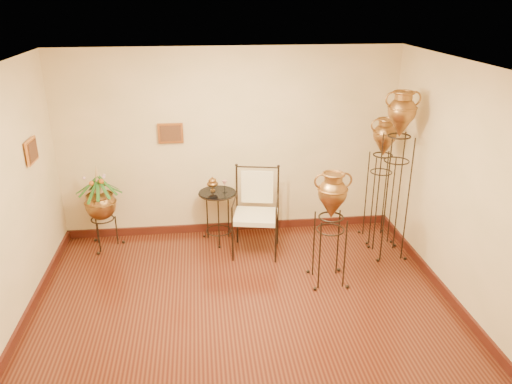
{
  "coord_description": "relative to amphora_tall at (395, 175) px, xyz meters",
  "views": [
    {
      "loc": [
        -0.44,
        -4.59,
        3.48
      ],
      "look_at": [
        0.25,
        1.3,
        1.1
      ],
      "focal_mm": 35.0,
      "sensor_mm": 36.0,
      "label": 1
    }
  ],
  "objects": [
    {
      "name": "side_table",
      "position": [
        -2.37,
        0.7,
        -0.79
      ],
      "size": [
        0.69,
        0.69,
        0.99
      ],
      "rotation": [
        0.0,
        0.0,
        0.35
      ],
      "color": "black",
      "rests_on": "ground"
    },
    {
      "name": "armchair",
      "position": [
        -1.85,
        0.27,
        -0.59
      ],
      "size": [
        0.8,
        0.76,
        1.22
      ],
      "rotation": [
        0.0,
        0.0,
        -0.2
      ],
      "color": "black",
      "rests_on": "ground"
    },
    {
      "name": "room_shell",
      "position": [
        -2.16,
        -1.45,
        0.53
      ],
      "size": [
        5.02,
        5.02,
        2.81
      ],
      "color": "beige",
      "rests_on": "ground"
    },
    {
      "name": "amphora_short",
      "position": [
        -1.02,
        -0.6,
        -0.45
      ],
      "size": [
        0.6,
        0.6,
        1.51
      ],
      "rotation": [
        0.0,
        0.0,
        -0.41
      ],
      "color": "black",
      "rests_on": "ground"
    },
    {
      "name": "ground",
      "position": [
        -2.15,
        -1.45,
        -1.2
      ],
      "size": [
        5.0,
        5.0,
        0.0
      ],
      "primitive_type": "plane",
      "color": "#582714",
      "rests_on": "ground"
    },
    {
      "name": "amphora_mid",
      "position": [
        0.0,
        0.5,
        -0.25
      ],
      "size": [
        0.48,
        0.48,
        1.88
      ],
      "rotation": [
        0.0,
        0.0,
        0.14
      ],
      "color": "black",
      "rests_on": "ground"
    },
    {
      "name": "amphora_tall",
      "position": [
        0.0,
        0.0,
        0.0
      ],
      "size": [
        0.51,
        0.51,
        2.35
      ],
      "rotation": [
        0.0,
        0.0,
        0.11
      ],
      "color": "black",
      "rests_on": "ground"
    },
    {
      "name": "planter_urn",
      "position": [
        -4.03,
        0.7,
        -0.48
      ],
      "size": [
        0.8,
        0.8,
        1.28
      ],
      "rotation": [
        0.0,
        0.0,
        -0.19
      ],
      "color": "black",
      "rests_on": "ground"
    }
  ]
}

